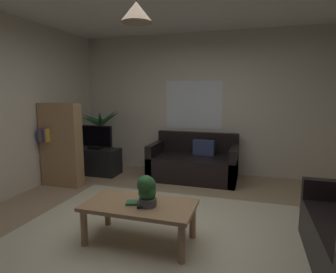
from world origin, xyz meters
TOP-DOWN VIEW (x-y plane):
  - floor at (0.00, 0.00)m, footprint 4.95×5.17m
  - rug at (0.00, -0.20)m, footprint 3.22×2.84m
  - wall_back at (0.00, 2.61)m, footprint 5.07×0.06m
  - window_pane at (-0.17, 2.58)m, footprint 1.11×0.01m
  - couch_under_window at (-0.05, 2.09)m, footprint 1.56×0.87m
  - coffee_table at (-0.14, -0.27)m, footprint 1.15×0.60m
  - book_on_table_0 at (-0.20, -0.30)m, footprint 0.15×0.14m
  - remote_on_table_0 at (-0.04, -0.36)m, footprint 0.17×0.10m
  - potted_plant_on_table at (-0.04, -0.30)m, footprint 0.21×0.23m
  - tv_stand at (-1.93, 1.83)m, footprint 0.90×0.44m
  - tv at (-1.93, 1.81)m, footprint 0.71×0.16m
  - potted_palm_corner at (-2.04, 2.23)m, footprint 0.92×0.86m
  - bookshelf_corner at (-2.11, 1.06)m, footprint 0.70×0.31m
  - pendant_lamp at (-0.14, -0.27)m, footprint 0.30×0.30m

SIDE VIEW (x-z plane):
  - floor at x=0.00m, z-range -0.02..0.00m
  - rug at x=0.00m, z-range 0.00..0.01m
  - tv_stand at x=-1.93m, z-range 0.00..0.50m
  - couch_under_window at x=-0.05m, z-range -0.14..0.68m
  - coffee_table at x=-0.14m, z-range 0.15..0.57m
  - remote_on_table_0 at x=-0.04m, z-range 0.42..0.45m
  - book_on_table_0 at x=-0.20m, z-range 0.42..0.45m
  - potted_palm_corner at x=-2.04m, z-range -0.05..1.20m
  - potted_plant_on_table at x=-0.04m, z-range 0.44..0.76m
  - bookshelf_corner at x=-2.11m, z-range 0.00..1.40m
  - tv at x=-1.93m, z-range 0.50..0.95m
  - window_pane at x=-0.17m, z-range 0.87..1.80m
  - wall_back at x=0.00m, z-range 0.00..2.70m
  - pendant_lamp at x=-0.14m, z-range 2.07..2.55m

